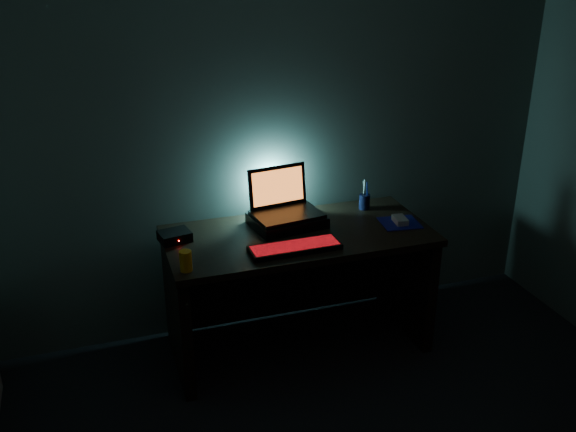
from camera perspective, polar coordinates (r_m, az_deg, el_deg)
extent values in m
cube|color=#454F4A|center=(3.79, -0.89, 7.70)|extent=(3.50, 0.00, 2.50)
cube|color=black|center=(3.63, 0.95, -1.78)|extent=(1.50, 0.70, 0.04)
cube|color=black|center=(3.66, -9.78, -8.55)|extent=(0.06, 0.64, 0.71)
cube|color=black|center=(4.06, 10.47, -5.24)|extent=(0.06, 0.64, 0.71)
cube|color=black|center=(4.07, -0.61, -4.71)|extent=(1.38, 0.02, 0.65)
cube|color=black|center=(3.70, -0.08, -0.39)|extent=(0.44, 0.35, 0.06)
cube|color=black|center=(3.69, -0.08, 0.17)|extent=(0.41, 0.31, 0.02)
cube|color=black|center=(3.75, -0.95, 2.68)|extent=(0.36, 0.09, 0.24)
cube|color=orange|center=(3.74, -0.90, 2.64)|extent=(0.32, 0.07, 0.20)
cube|color=black|center=(3.41, 0.63, -2.83)|extent=(0.50, 0.17, 0.03)
cube|color=red|center=(3.40, 0.63, -2.61)|extent=(0.47, 0.14, 0.00)
cube|color=#0B0B4F|center=(3.79, 9.91, -0.61)|extent=(0.24, 0.22, 0.00)
cube|color=gray|center=(3.79, 9.93, -0.35)|extent=(0.08, 0.12, 0.03)
cylinder|color=black|center=(3.95, 6.82, 1.27)|extent=(0.08, 0.08, 0.09)
cylinder|color=orange|center=(3.23, -9.08, -3.96)|extent=(0.08, 0.08, 0.11)
cube|color=black|center=(3.56, -10.04, -1.78)|extent=(0.19, 0.16, 0.05)
sphere|color=#FF0C07|center=(3.51, -9.67, -2.19)|extent=(0.01, 0.01, 0.01)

